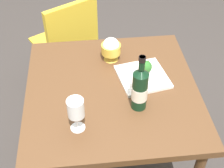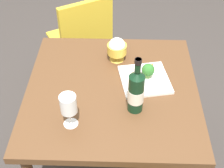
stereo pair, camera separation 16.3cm
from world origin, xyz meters
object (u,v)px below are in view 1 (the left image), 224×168
at_px(wine_bottle, 140,89).
at_px(serving_plate, 143,77).
at_px(carrot_garnish_left, 148,63).
at_px(wine_glass, 76,109).
at_px(broccoli_floret, 146,67).
at_px(chair_by_wall, 69,39).
at_px(rice_bowl, 111,49).
at_px(carrot_garnish_right, 137,80).

height_order(wine_bottle, serving_plate, wine_bottle).
distance_m(serving_plate, carrot_garnish_left, 0.08).
bearing_deg(wine_glass, carrot_garnish_left, 133.47).
distance_m(broccoli_floret, carrot_garnish_left, 0.06).
height_order(chair_by_wall, serving_plate, chair_by_wall).
bearing_deg(carrot_garnish_left, wine_glass, -46.53).
bearing_deg(carrot_garnish_left, rice_bowl, -120.91).
xyz_separation_m(carrot_garnish_left, carrot_garnish_right, (0.13, -0.08, 0.00)).
height_order(rice_bowl, broccoli_floret, rice_bowl).
height_order(serving_plate, carrot_garnish_left, carrot_garnish_left).
bearing_deg(broccoli_floret, wine_glass, -49.15).
bearing_deg(wine_bottle, serving_plate, 164.50).
bearing_deg(chair_by_wall, carrot_garnish_left, -85.55).
bearing_deg(serving_plate, chair_by_wall, -150.28).
bearing_deg(chair_by_wall, wine_glass, -116.90).
height_order(chair_by_wall, carrot_garnish_right, chair_by_wall).
distance_m(chair_by_wall, serving_plate, 0.87).
distance_m(serving_plate, carrot_garnish_right, 0.09).
xyz_separation_m(rice_bowl, serving_plate, (0.18, 0.15, -0.07)).
bearing_deg(carrot_garnish_right, rice_bowl, -156.34).
distance_m(wine_bottle, serving_plate, 0.24).
xyz_separation_m(wine_glass, carrot_garnish_left, (-0.38, 0.40, -0.08)).
distance_m(chair_by_wall, broccoli_floret, 0.88).
height_order(wine_bottle, wine_glass, wine_bottle).
relative_size(chair_by_wall, broccoli_floret, 9.91).
height_order(rice_bowl, carrot_garnish_left, rice_bowl).
bearing_deg(carrot_garnish_right, carrot_garnish_left, 146.82).
distance_m(rice_bowl, serving_plate, 0.25).
xyz_separation_m(chair_by_wall, rice_bowl, (0.55, 0.26, 0.29)).
bearing_deg(carrot_garnish_right, chair_by_wall, -154.96).
distance_m(wine_bottle, carrot_garnish_left, 0.30).
bearing_deg(carrot_garnish_right, serving_plate, 145.30).
bearing_deg(broccoli_floret, rice_bowl, -135.66).
height_order(wine_bottle, carrot_garnish_left, wine_bottle).
bearing_deg(carrot_garnish_left, broccoli_floret, -24.99).
bearing_deg(wine_glass, wine_bottle, 109.49).
bearing_deg(rice_bowl, serving_plate, 40.23).
bearing_deg(carrot_garnish_left, serving_plate, -31.61).
relative_size(wine_bottle, wine_glass, 1.72).
xyz_separation_m(chair_by_wall, carrot_garnish_right, (0.79, 0.37, 0.27)).
bearing_deg(broccoli_floret, chair_by_wall, -149.10).
relative_size(serving_plate, carrot_garnish_right, 4.84).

